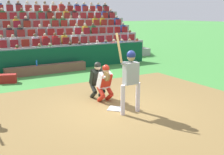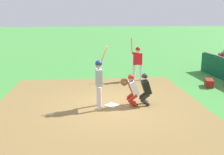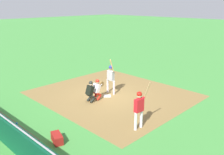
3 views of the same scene
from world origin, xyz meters
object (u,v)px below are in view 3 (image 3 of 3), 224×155
Objects in this scene: catcher_crouching at (97,88)px; home_plate_umpire at (90,91)px; water_bottle_on_bench at (17,125)px; on_deck_batter at (139,106)px; equipment_duffel_bag at (57,138)px; dugout_bench at (13,129)px; home_plate_marker at (107,96)px; batter_at_plate at (111,76)px.

catcher_crouching is 0.99× the size of home_plate_umpire.
on_deck_batter is at bearing 52.11° from water_bottle_on_bench.
water_bottle_on_bench is 5.44m from on_deck_batter.
on_deck_batter reaches higher than catcher_crouching.
on_deck_batter is (4.05, -1.12, 0.44)m from catcher_crouching.
dugout_bench is at bearing -135.79° from equipment_duffel_bag.
on_deck_batter reaches higher than water_bottle_on_bench.
dugout_bench is (0.23, -4.85, -0.49)m from home_plate_umpire.
home_plate_marker is 5.66m from equipment_duffel_bag.
home_plate_umpire is (0.01, -0.54, -0.01)m from catcher_crouching.
dugout_bench is at bearing -88.56° from home_plate_marker.
batter_at_plate is at bearing 92.92° from dugout_bench.
catcher_crouching is 1.75× the size of equipment_duffel_bag.
batter_at_plate is 1.90m from home_plate_umpire.
dugout_bench is 2.27m from equipment_duffel_bag.
dugout_bench is 1.75× the size of on_deck_batter.
home_plate_umpire is 4.90× the size of water_bottle_on_bench.
catcher_crouching is at bearing -85.22° from batter_at_plate.
dugout_bench is at bearing -179.68° from water_bottle_on_bench.
on_deck_batter is at bearing -8.07° from home_plate_umpire.
batter_at_plate reaches higher than on_deck_batter.
on_deck_batter is (1.76, 3.31, 0.98)m from equipment_duffel_bag.
catcher_crouching is at bearing 97.66° from water_bottle_on_bench.
batter_at_plate reaches higher than catcher_crouching.
dugout_bench is (0.15, -6.17, 0.20)m from home_plate_marker.
on_deck_batter is (4.04, -0.57, 0.45)m from home_plate_umpire.
catcher_crouching is at bearing 164.58° from on_deck_batter.
batter_at_plate is 6.28m from equipment_duffel_bag.
batter_at_plate is at bearing 149.88° from on_deck_batter.
batter_at_plate is 6.76m from dugout_bench.
equipment_duffel_bag is at bearing 25.09° from dugout_bench.
batter_at_plate reaches higher than home_plate_marker.
home_plate_marker is 1.29m from batter_at_plate.
on_deck_batter is at bearing -25.48° from home_plate_marker.
catcher_crouching is at bearing -95.74° from home_plate_marker.
water_bottle_on_bench is at bearing -84.01° from home_plate_marker.
home_plate_marker is at bearing 84.26° from catcher_crouching.
home_plate_marker is at bearing -70.26° from batter_at_plate.
dugout_bench reaches higher than equipment_duffel_bag.
catcher_crouching reaches higher than water_bottle_on_bench.
home_plate_umpire is at bearing 171.93° from on_deck_batter.
batter_at_plate is 6.76m from water_bottle_on_bench.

